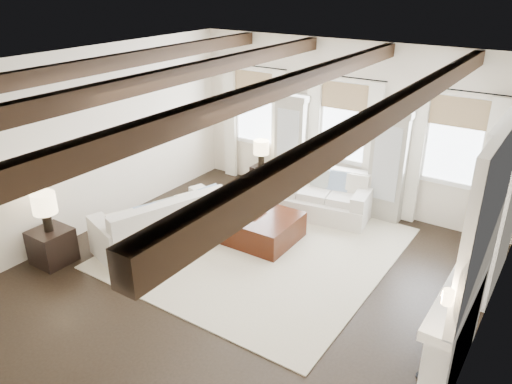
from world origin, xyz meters
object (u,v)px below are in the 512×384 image
Objects in this scene: sofa_left at (163,226)px; sofa_back at (317,196)px; ottoman at (247,223)px; side_table_front at (52,246)px; side_table_back at (261,178)px.

sofa_back is at bearing 58.79° from sofa_left.
sofa_back reaches higher than ottoman.
ottoman is 3.24m from side_table_front.
ottoman is (0.97, 1.09, -0.15)m from sofa_left.
sofa_back is 3.80× the size of side_table_front.
side_table_back is (0.06, 2.92, -0.11)m from sofa_left.
sofa_left is 1.46m from ottoman.
side_table_front reaches higher than ottoman.
side_table_front is at bearing -124.23° from sofa_back.
side_table_front is 1.05× the size of side_table_back.
sofa_back is 3.97× the size of side_table_back.
sofa_left is at bearing 50.65° from side_table_front.
side_table_front is at bearing -105.50° from side_table_back.
side_table_back is at bearing 74.50° from side_table_front.
sofa_left is 4.40× the size of side_table_back.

